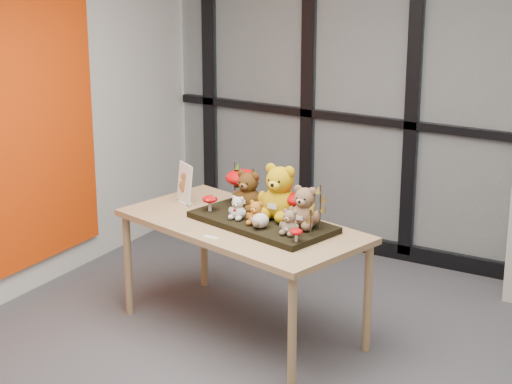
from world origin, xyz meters
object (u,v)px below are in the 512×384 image
Objects in this scene: bear_beige_small at (290,221)px; bear_pooh_yellow at (280,189)px; bear_tan_back at (305,205)px; bear_brown_medium at (248,189)px; plush_cream_hedgehog at (260,220)px; mushroom_back_right at (300,205)px; sign_holder at (185,185)px; bear_white_bow at (238,206)px; mushroom_back_left at (242,185)px; display_table at (242,233)px; mushroom_front_right at (296,234)px; diorama_tray at (263,222)px; mushroom_front_left at (210,202)px; bear_small_yellow at (256,211)px.

bear_pooh_yellow is at bearing 143.97° from bear_beige_small.
bear_brown_medium is at bearing -178.56° from bear_tan_back.
bear_tan_back is 2.81× the size of plush_cream_hedgehog.
sign_holder is (-0.86, 0.04, -0.01)m from mushroom_back_right.
bear_white_bow is 0.66× the size of mushroom_back_left.
display_table is at bearing -59.35° from mushroom_back_left.
display_table is at bearing 156.21° from mushroom_front_right.
bear_brown_medium reaches higher than mushroom_back_left.
diorama_tray is 4.58× the size of mushroom_back_right.
display_table is 0.36m from mushroom_back_left.
bear_beige_small is at bearing -17.02° from bear_brown_medium.
mushroom_front_right is at bearing -9.64° from display_table.
mushroom_back_left is at bearing 143.98° from mushroom_front_right.
mushroom_front_left is at bearing 3.86° from sign_holder.
bear_brown_medium is 0.64m from mushroom_front_right.
bear_white_bow is 0.24m from mushroom_front_left.
bear_pooh_yellow reaches higher than plush_cream_hedgehog.
bear_tan_back is (0.20, -0.07, -0.05)m from bear_pooh_yellow.
mushroom_back_right is at bearing 28.42° from sign_holder.
diorama_tray is 0.17m from plush_cream_hedgehog.
bear_beige_small reaches higher than bear_small_yellow.
mushroom_back_left is (-0.14, 0.28, 0.04)m from bear_white_bow.
bear_tan_back is 0.43m from bear_white_bow.
mushroom_front_right is at bearing 10.90° from sign_holder.
mushroom_back_left is 0.50m from mushroom_back_right.
mushroom_front_left is at bearing -162.35° from diorama_tray.
display_table is 0.41m from mushroom_back_right.
bear_white_bow is at bearing -155.73° from mushroom_back_right.
plush_cream_hedgehog is (0.23, -0.25, -0.09)m from bear_brown_medium.
diorama_tray is 0.32m from bear_tan_back.
bear_tan_back is 0.95m from sign_holder.
mushroom_back_left reaches higher than bear_white_bow.
bear_tan_back reaches higher than mushroom_back_left.
plush_cream_hedgehog is at bearing 10.44° from sign_holder.
bear_brown_medium is 1.70× the size of bear_small_yellow.
diorama_tray is 0.37m from mushroom_back_left.
bear_brown_medium is (-0.16, 0.11, 0.16)m from diorama_tray.
mushroom_front_right is at bearing -19.86° from diorama_tray.
mushroom_front_right is at bearing -16.85° from mushroom_front_left.
mushroom_back_right is (0.33, 0.12, 0.20)m from display_table.
plush_cream_hedgehog is at bearing -168.95° from bear_beige_small.
mushroom_back_left is at bearing 172.14° from bear_pooh_yellow.
bear_tan_back is (0.28, 0.01, 0.16)m from diorama_tray.
sign_holder is (-0.73, 0.05, -0.10)m from bear_pooh_yellow.
mushroom_front_right is (0.15, -0.33, -0.06)m from mushroom_back_right.
bear_pooh_yellow is 2.33× the size of bear_white_bow.
bear_beige_small is (0.40, -0.13, 0.19)m from display_table.
mushroom_front_left is at bearing 178.56° from plush_cream_hedgehog.
bear_brown_medium is at bearing 160.74° from diorama_tray.
bear_small_yellow is (0.14, -0.07, 0.19)m from display_table.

